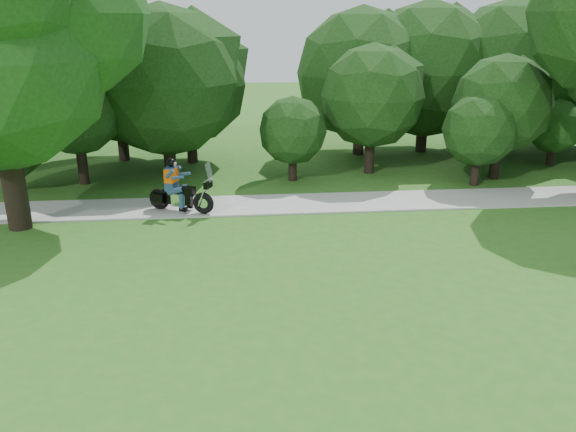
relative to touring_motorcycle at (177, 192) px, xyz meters
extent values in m
plane|color=#29631C|center=(5.83, -7.51, -0.70)|extent=(100.00, 100.00, 0.00)
cube|color=#989893|center=(5.83, 0.49, -0.67)|extent=(60.00, 2.20, 0.06)
cylinder|color=black|center=(11.14, 2.30, -0.09)|extent=(0.34, 0.34, 1.24)
sphere|color=black|center=(11.14, 2.30, 1.44)|extent=(2.80, 2.80, 2.80)
cylinder|color=black|center=(12.34, 3.21, 0.15)|extent=(0.39, 0.39, 1.72)
sphere|color=black|center=(12.34, 3.21, 2.26)|extent=(3.84, 3.84, 3.84)
cylinder|color=black|center=(7.50, 4.51, 0.20)|extent=(0.41, 0.41, 1.80)
sphere|color=black|center=(7.50, 4.51, 2.46)|extent=(4.19, 4.19, 4.19)
cylinder|color=black|center=(14.83, 7.84, 0.20)|extent=(0.52, 0.52, 1.80)
sphere|color=black|center=(14.83, 7.84, 3.19)|extent=(6.45, 6.45, 6.45)
cylinder|color=black|center=(-0.75, 5.27, 0.20)|extent=(0.50, 0.50, 1.80)
sphere|color=black|center=(-0.75, 5.27, 3.05)|extent=(6.02, 6.02, 6.02)
cylinder|color=black|center=(0.05, 7.10, 0.20)|extent=(0.46, 0.46, 1.80)
sphere|color=black|center=(0.05, 7.10, 2.76)|extent=(5.12, 5.12, 5.12)
cylinder|color=black|center=(-3.94, 3.94, 0.20)|extent=(0.39, 0.39, 1.80)
sphere|color=black|center=(-3.94, 3.94, 2.30)|extent=(3.71, 3.71, 3.71)
cylinder|color=black|center=(-6.24, 3.20, -0.25)|extent=(0.33, 0.33, 0.91)
sphere|color=black|center=(-6.24, 3.20, 1.04)|extent=(2.57, 2.57, 2.57)
cylinder|color=black|center=(11.00, 8.36, 0.20)|extent=(0.52, 0.52, 1.80)
sphere|color=black|center=(11.00, 8.36, 3.16)|extent=(6.35, 6.35, 6.35)
cylinder|color=black|center=(4.21, 3.65, -0.14)|extent=(0.33, 0.33, 1.12)
sphere|color=black|center=(4.21, 3.65, 1.29)|extent=(2.68, 2.68, 2.68)
cylinder|color=black|center=(7.81, 8.03, 0.20)|extent=(0.50, 0.50, 1.80)
sphere|color=black|center=(7.81, 8.03, 3.04)|extent=(6.00, 6.00, 6.00)
cylinder|color=black|center=(18.00, 9.31, 0.20)|extent=(0.49, 0.49, 1.80)
sphere|color=black|center=(18.00, 9.31, 3.00)|extent=(5.85, 5.85, 5.85)
cylinder|color=black|center=(-3.09, 7.83, 0.20)|extent=(0.48, 0.48, 1.80)
sphere|color=black|center=(-3.09, 7.83, 2.89)|extent=(5.53, 5.53, 5.53)
cylinder|color=black|center=(15.79, 5.11, -0.23)|extent=(0.32, 0.32, 0.95)
sphere|color=#194513|center=(15.79, 5.11, 1.02)|extent=(2.38, 2.38, 2.38)
cylinder|color=black|center=(-4.67, -1.01, 1.40)|extent=(0.68, 0.68, 4.20)
sphere|color=#194513|center=(-2.91, -0.21, 5.50)|extent=(5.12, 5.12, 5.12)
torus|color=black|center=(-0.60, 0.25, -0.28)|extent=(0.75, 0.47, 0.72)
torus|color=black|center=(0.87, -0.37, -0.28)|extent=(0.75, 0.47, 0.72)
cube|color=black|center=(-0.04, 0.02, -0.23)|extent=(1.16, 0.68, 0.33)
cube|color=silver|center=(0.10, -0.04, -0.23)|extent=(0.59, 0.52, 0.41)
cube|color=black|center=(0.34, -0.14, 0.08)|extent=(0.62, 0.49, 0.27)
cube|color=black|center=(-0.16, 0.07, 0.04)|extent=(0.62, 0.51, 0.10)
cylinder|color=silver|center=(0.91, -0.38, 0.08)|extent=(0.40, 0.20, 0.93)
cylinder|color=silver|center=(1.07, -0.45, 0.52)|extent=(0.29, 0.62, 0.04)
cube|color=black|center=(-0.64, 0.02, -0.23)|extent=(0.45, 0.28, 0.35)
cube|color=black|center=(-0.47, 0.44, -0.23)|extent=(0.45, 0.28, 0.35)
cube|color=#1B324A|center=(-0.16, 0.07, 0.18)|extent=(0.44, 0.48, 0.25)
cube|color=#1B324A|center=(-0.14, 0.06, 0.55)|extent=(0.42, 0.50, 0.58)
cube|color=#E85104|center=(-0.14, 0.06, 0.57)|extent=(0.46, 0.55, 0.45)
sphere|color=black|center=(-0.11, 0.05, 0.99)|extent=(0.29, 0.29, 0.29)
camera|label=1|loc=(1.92, -17.87, 5.25)|focal=35.00mm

